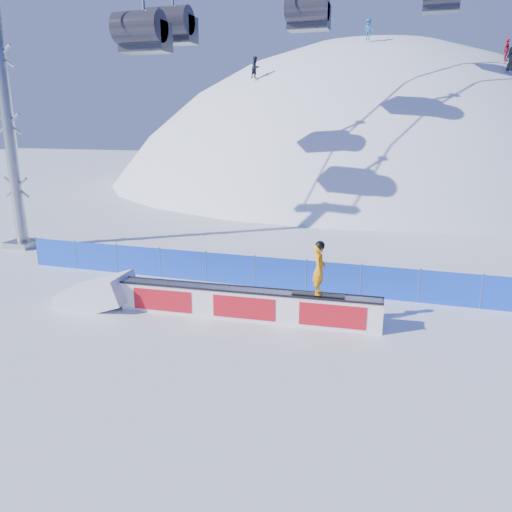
% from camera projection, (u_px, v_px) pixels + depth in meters
% --- Properties ---
extents(ground, '(160.00, 160.00, 0.00)m').
position_uv_depth(ground, '(242.00, 336.00, 14.76)').
color(ground, white).
rests_on(ground, ground).
extents(snow_hill, '(64.00, 64.00, 64.00)m').
position_uv_depth(snow_hill, '(358.00, 334.00, 58.24)').
color(snow_hill, white).
rests_on(snow_hill, ground).
extents(safety_fence, '(22.05, 0.05, 1.30)m').
position_uv_depth(safety_fence, '(280.00, 274.00, 18.75)').
color(safety_fence, blue).
rests_on(safety_fence, ground).
extents(rail_box, '(8.54, 1.05, 1.02)m').
position_uv_depth(rail_box, '(246.00, 304.00, 15.93)').
color(rail_box, white).
rests_on(rail_box, ground).
extents(snow_ramp, '(2.62, 1.72, 1.59)m').
position_uv_depth(snow_ramp, '(98.00, 304.00, 17.31)').
color(snow_ramp, white).
rests_on(snow_ramp, ground).
extents(snowboarder, '(1.64, 0.59, 1.70)m').
position_uv_depth(snowboarder, '(319.00, 269.00, 15.03)').
color(snowboarder, black).
rests_on(snowboarder, rail_box).
extents(distant_skiers, '(19.86, 5.97, 4.81)m').
position_uv_depth(distant_skiers, '(395.00, 49.00, 39.30)').
color(distant_skiers, black).
rests_on(distant_skiers, ground).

